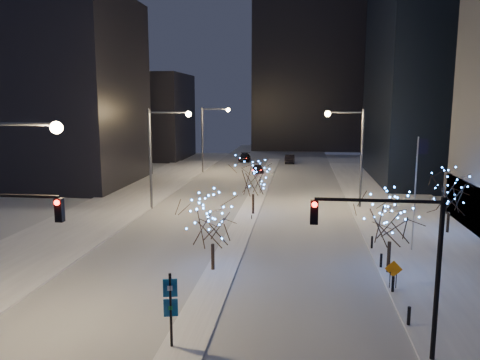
% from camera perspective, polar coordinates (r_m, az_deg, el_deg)
% --- Properties ---
extents(ground, '(160.00, 160.00, 0.00)m').
position_cam_1_polar(ground, '(21.34, -7.35, -20.64)').
color(ground, silver).
rests_on(ground, ground).
extents(road, '(20.00, 130.00, 0.02)m').
position_cam_1_polar(road, '(54.11, 2.09, -1.92)').
color(road, silver).
rests_on(road, ground).
extents(median, '(2.00, 80.00, 0.15)m').
position_cam_1_polar(median, '(49.22, 1.55, -2.99)').
color(median, white).
rests_on(median, ground).
extents(east_sidewalk, '(10.00, 90.00, 0.15)m').
position_cam_1_polar(east_sidewalk, '(40.55, 21.71, -6.39)').
color(east_sidewalk, white).
rests_on(east_sidewalk, ground).
extents(west_sidewalk, '(8.00, 90.00, 0.15)m').
position_cam_1_polar(west_sidewalk, '(43.59, -18.60, -5.13)').
color(west_sidewalk, white).
rests_on(west_sidewalk, ground).
extents(filler_west_near, '(22.00, 18.00, 24.00)m').
position_cam_1_polar(filler_west_near, '(66.54, -22.56, 9.88)').
color(filler_west_near, black).
rests_on(filler_west_near, ground).
extents(filler_west_far, '(18.00, 16.00, 16.00)m').
position_cam_1_polar(filler_west_far, '(93.14, -12.06, 7.60)').
color(filler_west_far, black).
rests_on(filler_west_far, ground).
extents(horizon_block, '(24.00, 14.00, 42.00)m').
position_cam_1_polar(horizon_block, '(110.31, 8.24, 14.72)').
color(horizon_block, black).
rests_on(horizon_block, ground).
extents(street_lamp_w_near, '(4.40, 0.56, 10.00)m').
position_cam_1_polar(street_lamp_w_near, '(24.53, -27.06, -1.39)').
color(street_lamp_w_near, '#595E66').
rests_on(street_lamp_w_near, ground).
extents(street_lamp_w_mid, '(4.40, 0.56, 10.00)m').
position_cam_1_polar(street_lamp_w_mid, '(47.09, -9.71, 4.23)').
color(street_lamp_w_mid, '#595E66').
rests_on(street_lamp_w_mid, ground).
extents(street_lamp_w_far, '(4.40, 0.56, 10.00)m').
position_cam_1_polar(street_lamp_w_far, '(71.30, -3.79, 6.07)').
color(street_lamp_w_far, '#595E66').
rests_on(street_lamp_w_far, ground).
extents(street_lamp_east, '(3.90, 0.56, 10.00)m').
position_cam_1_polar(street_lamp_east, '(48.29, 13.60, 4.17)').
color(street_lamp_east, '#595E66').
rests_on(street_lamp_east, ground).
extents(traffic_signal_east, '(5.26, 0.43, 7.00)m').
position_cam_1_polar(traffic_signal_east, '(20.13, 18.85, -8.15)').
color(traffic_signal_east, black).
rests_on(traffic_signal_east, ground).
extents(flagpoles, '(1.35, 2.60, 8.00)m').
position_cam_1_polar(flagpoles, '(36.55, 20.72, -0.41)').
color(flagpoles, silver).
rests_on(flagpoles, east_sidewalk).
extents(bollards, '(0.16, 12.16, 0.90)m').
position_cam_1_polar(bollards, '(30.06, 17.44, -10.58)').
color(bollards, black).
rests_on(bollards, east_sidewalk).
extents(car_near, '(2.16, 4.01, 1.30)m').
position_cam_1_polar(car_near, '(71.42, 2.22, 1.37)').
color(car_near, black).
rests_on(car_near, ground).
extents(car_mid, '(1.72, 4.65, 1.52)m').
position_cam_1_polar(car_mid, '(83.60, 6.10, 2.58)').
color(car_mid, black).
rests_on(car_mid, ground).
extents(car_far, '(2.15, 4.97, 1.42)m').
position_cam_1_polar(car_far, '(85.76, 0.55, 2.78)').
color(car_far, black).
rests_on(car_far, ground).
extents(holiday_tree_median_near, '(5.16, 5.16, 4.97)m').
position_cam_1_polar(holiday_tree_median_near, '(29.46, -3.38, -5.01)').
color(holiday_tree_median_near, black).
rests_on(holiday_tree_median_near, median).
extents(holiday_tree_median_far, '(5.57, 5.57, 5.43)m').
position_cam_1_polar(holiday_tree_median_far, '(44.24, 1.63, 0.30)').
color(holiday_tree_median_far, black).
rests_on(holiday_tree_median_far, median).
extents(holiday_tree_plaza_near, '(4.21, 4.21, 5.29)m').
position_cam_1_polar(holiday_tree_plaza_near, '(30.34, 17.91, -4.46)').
color(holiday_tree_plaza_near, black).
rests_on(holiday_tree_plaza_near, east_sidewalk).
extents(holiday_tree_plaza_far, '(4.92, 4.92, 5.21)m').
position_cam_1_polar(holiday_tree_plaza_far, '(41.48, 24.24, -1.45)').
color(holiday_tree_plaza_far, black).
rests_on(holiday_tree_plaza_far, east_sidewalk).
extents(wayfinding_sign, '(0.62, 0.22, 3.48)m').
position_cam_1_polar(wayfinding_sign, '(21.00, -8.46, -14.64)').
color(wayfinding_sign, black).
rests_on(wayfinding_sign, ground).
extents(construction_sign, '(0.99, 0.10, 1.64)m').
position_cam_1_polar(construction_sign, '(28.55, 18.20, -10.56)').
color(construction_sign, black).
rests_on(construction_sign, east_sidewalk).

